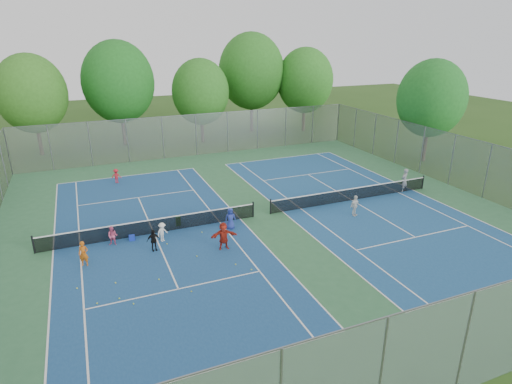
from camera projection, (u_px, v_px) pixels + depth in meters
ground at (262, 216)px, 27.94m from camera, size 120.00×120.00×0.00m
court_pad at (262, 215)px, 27.94m from camera, size 32.00×32.00×0.01m
court_left at (154, 233)px, 25.41m from camera, size 10.97×23.77×0.01m
court_right at (352, 200)px, 30.46m from camera, size 10.97×23.77×0.01m
net_left at (153, 227)px, 25.26m from camera, size 12.87×0.10×0.91m
net_right at (352, 194)px, 30.31m from camera, size 12.87×0.10×0.91m
fence_north at (196, 135)px, 41.09m from camera, size 32.00×0.10×4.00m
fence_south at (464, 345)px, 13.40m from camera, size 32.00×0.10×4.00m
fence_east at (452, 160)px, 33.01m from camera, size 0.10×32.00×4.00m
tree_nw at (31, 94)px, 39.88m from camera, size 6.40×6.40×9.58m
tree_nl at (118, 82)px, 43.40m from camera, size 7.20×7.20×10.69m
tree_nc at (201, 92)px, 44.95m from camera, size 6.00×6.00×8.85m
tree_nr at (251, 71)px, 49.49m from camera, size 7.60×7.60×11.42m
tree_ne at (305, 80)px, 50.30m from camera, size 6.60×6.60×9.77m
tree_side_e at (431, 99)px, 37.98m from camera, size 6.00×6.00×9.20m
ball_crate at (132, 238)px, 24.58m from camera, size 0.35×0.35×0.28m
ball_hopper at (178, 221)px, 26.39m from camera, size 0.38×0.38×0.63m
student_a at (84, 254)px, 21.70m from camera, size 0.57×0.46×1.35m
student_b at (113, 236)px, 23.86m from camera, size 0.67×0.61×1.13m
student_c at (162, 232)px, 24.30m from camera, size 0.85×0.77×1.15m
student_d at (153, 240)px, 23.22m from camera, size 0.76×0.37×1.25m
student_e at (230, 219)px, 25.82m from camera, size 0.72×0.52×1.36m
student_f at (224, 236)px, 23.37m from camera, size 1.50×0.62×1.57m
child_far_baseline at (116, 176)px, 33.83m from camera, size 0.85×0.65×1.16m
instructor at (404, 180)px, 31.89m from camera, size 0.76×0.63×1.78m
teen_court_b at (355, 206)px, 27.68m from camera, size 0.89×0.59×1.40m
tennis_ball_0 at (191, 292)px, 19.64m from camera, size 0.07×0.07×0.07m
tennis_ball_1 at (97, 304)px, 18.78m from camera, size 0.07×0.07×0.07m
tennis_ball_2 at (167, 244)px, 24.08m from camera, size 0.07×0.07×0.07m
tennis_ball_3 at (197, 256)px, 22.75m from camera, size 0.07×0.07×0.07m
tennis_ball_4 at (116, 283)px, 20.32m from camera, size 0.07×0.07×0.07m
tennis_ball_5 at (236, 265)px, 21.94m from camera, size 0.07×0.07×0.07m
tennis_ball_6 at (119, 299)px, 19.12m from camera, size 0.07×0.07×0.07m
tennis_ball_7 at (202, 232)px, 25.50m from camera, size 0.07×0.07×0.07m
tennis_ball_8 at (134, 304)px, 18.74m from camera, size 0.07×0.07×0.07m
tennis_ball_9 at (77, 289)px, 19.89m from camera, size 0.07×0.07×0.07m
tennis_ball_10 at (159, 280)px, 20.61m from camera, size 0.07×0.07×0.07m
tennis_ball_11 at (251, 270)px, 21.45m from camera, size 0.07×0.07×0.07m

